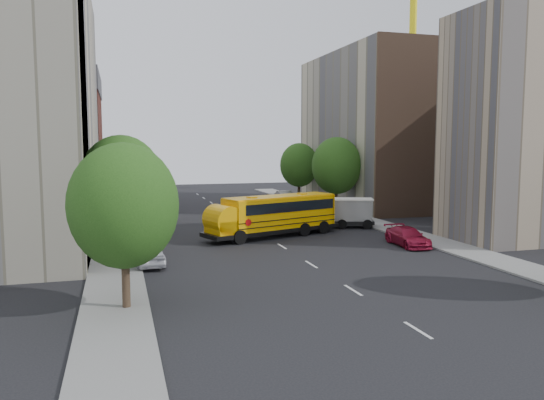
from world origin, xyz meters
name	(u,v)px	position (x,y,z in m)	size (l,w,h in m)	color
ground	(274,242)	(0.00, 0.00, 0.00)	(120.00, 120.00, 0.00)	black
sidewalk_left	(116,237)	(-11.50, 5.00, 0.06)	(3.00, 80.00, 0.12)	slate
sidewalk_right	(380,225)	(11.50, 5.00, 0.06)	(3.00, 80.00, 0.12)	slate
lane_markings	(244,223)	(0.00, 10.00, 0.01)	(0.15, 64.00, 0.01)	silver
building_left_cream	(22,108)	(-18.00, 6.00, 10.00)	(10.00, 26.00, 20.00)	#B9AF95
building_left_redbrick	(56,152)	(-18.00, 28.00, 6.50)	(10.00, 15.00, 13.00)	maroon
building_right_near	(520,129)	(18.00, -4.50, 8.50)	(10.00, 7.00, 17.00)	tan
building_right_far	(371,130)	(18.00, 20.00, 9.00)	(10.00, 22.00, 18.00)	#BCB392
building_right_sidewall	(422,127)	(18.00, 9.00, 9.00)	(10.10, 0.30, 18.00)	brown
tower_crane	(428,19)	(30.25, 28.00, 24.48)	(28.50, 1.20, 35.75)	yellow
street_tree_0	(124,206)	(-11.00, -14.00, 4.64)	(4.80, 4.80, 7.41)	#38281C
street_tree_1	(122,183)	(-11.00, -4.00, 4.95)	(5.12, 5.12, 7.90)	#38281C
street_tree_2	(120,171)	(-11.00, 14.00, 4.83)	(4.99, 4.99, 7.71)	#38281C
street_tree_4	(336,166)	(11.00, 14.00, 5.08)	(5.25, 5.25, 8.10)	#38281C
street_tree_5	(299,165)	(11.00, 26.00, 4.70)	(4.86, 4.86, 7.51)	#38281C
school_bus	(272,214)	(0.43, 2.12, 1.85)	(11.95, 6.42, 3.32)	black
safari_truck	(340,212)	(7.57, 5.11, 1.36)	(6.35, 3.96, 2.57)	black
parked_car_0	(149,253)	(-9.51, -5.38, 0.73)	(1.73, 4.29, 1.46)	silver
parked_car_1	(143,225)	(-9.39, 6.11, 0.79)	(1.66, 4.77, 1.57)	silver
parked_car_3	(408,237)	(8.80, -4.28, 0.67)	(1.88, 4.63, 1.34)	maroon
parked_car_4	(338,212)	(9.60, 10.09, 0.68)	(1.60, 3.99, 1.36)	#303554
parked_car_5	(285,197)	(8.80, 24.94, 0.77)	(1.62, 4.66, 1.54)	gray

